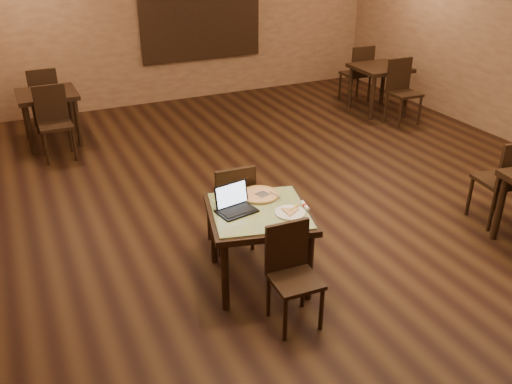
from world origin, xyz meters
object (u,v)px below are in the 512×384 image
chair_main_far (233,203)px  other_table_a_chair_far (359,71)px  pizza_pan (260,196)px  laptop (234,203)px  other_table_a_chair_near (402,87)px  other_table_c_chair_far (506,177)px  other_table_b_chair_near (54,118)px  tiled_table (259,220)px  other_table_b_chair_far (44,96)px  other_table_a (379,74)px  other_table_b (48,101)px  chair_main_near (291,268)px

chair_main_far → other_table_a_chair_far: (4.15, 3.75, 0.06)m
pizza_pan → laptop: bearing=-157.0°
other_table_a_chair_near → other_table_c_chair_far: other_table_a_chair_near is taller
other_table_a_chair_far → chair_main_far: bearing=44.2°
chair_main_far → other_table_b_chair_near: other_table_b_chair_near is taller
other_table_a_chair_far → other_table_c_chair_far: size_ratio=1.03×
tiled_table → pizza_pan: pizza_pan is taller
tiled_table → pizza_pan: bearing=77.3°
other_table_a_chair_far → tiled_table: bearing=48.6°
tiled_table → chair_main_far: chair_main_far is taller
tiled_table → other_table_b_chair_far: other_table_b_chair_far is taller
pizza_pan → other_table_c_chair_far: other_table_c_chair_far is taller
chair_main_far → other_table_b_chair_far: (-1.33, 4.62, 0.04)m
other_table_a → other_table_b: other_table_a is taller
tiled_table → other_table_a: size_ratio=1.22×
other_table_a_chair_near → other_table_b: 5.69m
other_table_a → other_table_a_chair_far: 0.63m
tiled_table → laptop: laptop is taller
other_table_b_chair_near → chair_main_far: bearing=-69.2°
tiled_table → other_table_b: other_table_b is taller
chair_main_far → other_table_c_chair_far: (2.93, -0.81, 0.04)m
tiled_table → other_table_b_chair_far: size_ratio=1.07×
laptop → other_table_b_chair_near: size_ratio=0.36×
chair_main_near → other_table_a_chair_near: bearing=44.6°
laptop → other_table_a_chair_far: size_ratio=0.35×
pizza_pan → other_table_a_chair_near: bearing=35.6°
chair_main_far → other_table_b: (-1.33, 4.01, 0.12)m
other_table_a_chair_far → other_table_c_chair_far: (-1.23, -4.57, -0.01)m
other_table_b → other_table_b_chair_far: size_ratio=0.83×
chair_main_far → pizza_pan: (0.12, -0.38, 0.22)m
chair_main_far → pizza_pan: 0.45m
laptop → other_table_c_chair_far: 3.15m
laptop → chair_main_far: bearing=59.2°
other_table_a → other_table_a_chair_near: size_ratio=0.85×
other_table_a_chair_far → other_table_b_chair_far: 5.55m
other_table_a_chair_near → other_table_b: bearing=166.8°
other_table_a → other_table_a_chair_far: size_ratio=0.85×
chair_main_near → other_table_b_chair_far: size_ratio=0.87×
chair_main_far → other_table_b_chair_far: 4.81m
other_table_b_chair_near → other_table_b_chair_far: same height
other_table_a_chair_near → other_table_a_chair_far: 1.24m
pizza_pan → other_table_a: other_table_a is taller
laptop → other_table_a_chair_near: size_ratio=0.35×
chair_main_far → laptop: (-0.20, -0.51, 0.28)m
laptop → other_table_a_chair_near: other_table_a_chair_near is taller
laptop → chair_main_near: bearing=-84.3°
other_table_b_chair_near → pizza_pan: bearing=-69.5°
chair_main_near → other_table_a: 6.03m
other_table_a_chair_near → chair_main_near: bearing=-135.8°
other_table_a → other_table_b: (-5.49, 0.88, -0.02)m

